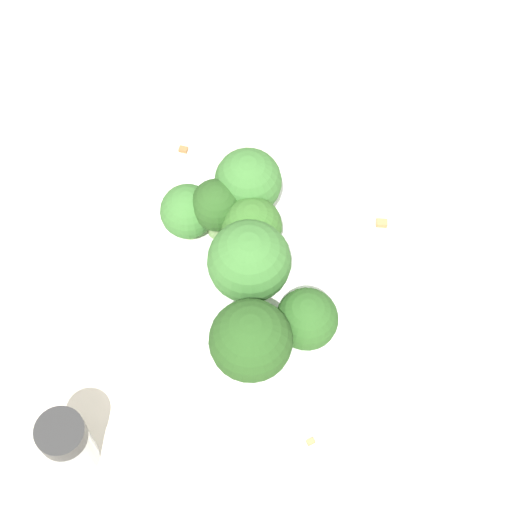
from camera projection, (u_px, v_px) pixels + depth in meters
name	position (u px, v px, depth m)	size (l,w,h in m)	color
ground_plane	(256.00, 303.00, 0.63)	(3.00, 3.00, 0.00)	beige
bowl	(256.00, 291.00, 0.61)	(0.19, 0.19, 0.04)	white
broccoli_floret_0	(252.00, 228.00, 0.58)	(0.04, 0.04, 0.05)	#84AD66
broccoli_floret_1	(251.00, 341.00, 0.53)	(0.05, 0.05, 0.06)	#8EB770
broccoli_floret_2	(188.00, 212.00, 0.59)	(0.04, 0.04, 0.04)	#84AD66
broccoli_floret_3	(249.00, 262.00, 0.55)	(0.06, 0.06, 0.07)	#7A9E5B
broccoli_floret_4	(248.00, 183.00, 0.59)	(0.05, 0.05, 0.06)	#7A9E5B
broccoli_floret_5	(307.00, 320.00, 0.55)	(0.04, 0.04, 0.05)	#7A9E5B
broccoli_floret_6	(217.00, 207.00, 0.58)	(0.04, 0.04, 0.05)	#7A9E5B
pepper_shaker	(69.00, 444.00, 0.55)	(0.03, 0.03, 0.06)	#B2B7BC
almond_crumb_0	(308.00, 442.00, 0.58)	(0.01, 0.00, 0.01)	#AD7F4C
almond_crumb_1	(382.00, 222.00, 0.66)	(0.01, 0.01, 0.01)	#AD7F4C
almond_crumb_2	(183.00, 148.00, 0.69)	(0.01, 0.00, 0.01)	olive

